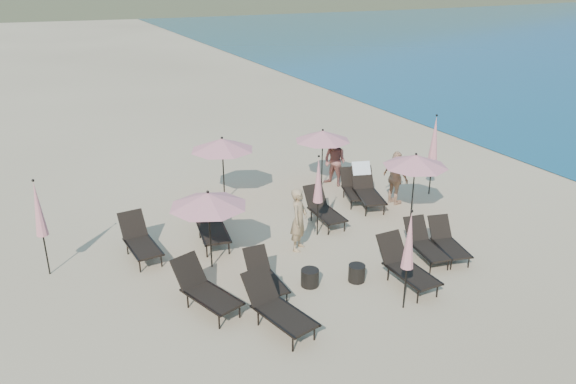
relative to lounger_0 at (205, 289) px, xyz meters
name	(u,v)px	position (x,y,z in m)	size (l,w,h in m)	color
ground	(374,280)	(3.99, -0.66, -0.47)	(800.00, 800.00, 0.00)	#D6BA8C
lounger_0	(205,289)	(0.00, 0.00, 0.00)	(1.21, 1.88, 1.01)	black
lounger_1	(265,275)	(1.45, 0.07, -0.07)	(0.59, 1.50, 0.86)	black
lounger_2	(277,306)	(1.12, -1.31, 0.01)	(1.09, 1.91, 1.04)	black
lounger_3	(406,265)	(4.55, -1.08, 0.00)	(0.70, 1.77, 1.02)	black
lounger_4	(425,243)	(5.75, -0.31, -0.05)	(0.84, 1.64, 0.90)	black
lounger_5	(448,241)	(6.36, -0.45, -0.07)	(0.92, 1.61, 0.87)	black
lounger_6	(140,240)	(-0.75, 3.00, -0.01)	(0.80, 1.78, 1.00)	black
lounger_7	(210,219)	(1.32, 3.55, -0.08)	(0.94, 1.58, 0.85)	black
lounger_8	(211,225)	(1.18, 2.99, 0.02)	(0.98, 1.93, 1.06)	black
lounger_9	(323,208)	(4.48, 2.70, -0.03)	(0.66, 1.66, 0.95)	black
lounger_10	(366,187)	(6.38, 3.35, 0.08)	(1.17, 1.97, 1.16)	black
lounger_11	(353,188)	(6.17, 3.75, -0.05)	(1.04, 1.67, 0.90)	black
umbrella_open_0	(208,200)	(0.71, 1.66, 1.34)	(1.91, 1.91, 2.05)	black
umbrella_open_1	(416,161)	(7.01, 1.86, 1.31)	(1.88, 1.88, 2.02)	black
umbrella_open_2	(222,144)	(2.45, 5.48, 1.41)	(1.99, 1.99, 2.14)	black
umbrella_open_3	(323,136)	(5.88, 5.28, 1.30)	(1.87, 1.87, 2.01)	black
umbrella_closed_0	(409,241)	(3.90, -1.92, 1.17)	(0.28, 0.28, 2.36)	black
umbrella_closed_1	(434,139)	(8.70, 3.09, 1.39)	(0.31, 0.31, 2.68)	black
umbrella_closed_2	(38,209)	(-2.96, 3.06, 1.25)	(0.29, 0.29, 2.47)	black
umbrella_closed_3	(318,180)	(3.94, 2.07, 1.16)	(0.27, 0.27, 2.34)	black
side_table_0	(310,278)	(2.49, -0.19, -0.27)	(0.43, 0.43, 0.41)	black
side_table_1	(357,273)	(3.59, -0.50, -0.27)	(0.40, 0.40, 0.42)	black
beachgoer_a	(299,219)	(3.10, 1.56, 0.38)	(0.62, 0.41, 1.71)	tan
beachgoer_b	(335,161)	(6.31, 5.17, 0.38)	(0.83, 0.65, 1.71)	#9E5D51
beachgoer_c	(396,178)	(7.19, 2.95, 0.38)	(1.00, 0.42, 1.71)	tan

